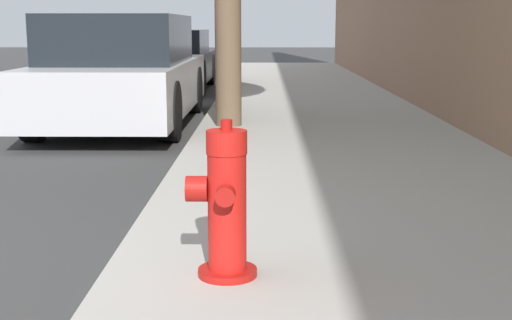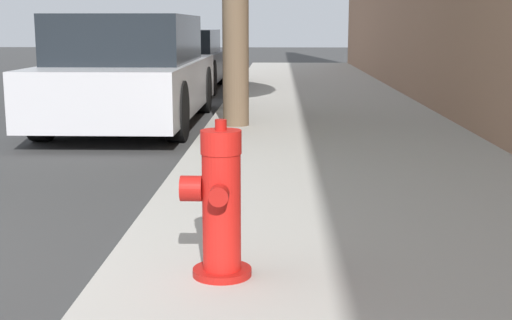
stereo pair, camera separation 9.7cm
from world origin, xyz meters
The scene contains 4 objects.
sidewalk_slab centered at (3.48, 0.00, 0.06)m, with size 3.04×40.00×0.11m.
fire_hydrant centered at (2.57, 0.17, 0.46)m, with size 0.33×0.35×0.75m.
parked_car_near centered at (0.93, 6.13, 0.69)m, with size 1.74×4.41×1.42m.
parked_car_mid centered at (0.74, 11.47, 0.59)m, with size 1.80×4.05×1.20m.
Camera 1 is at (2.75, -3.07, 1.29)m, focal length 50.00 mm.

